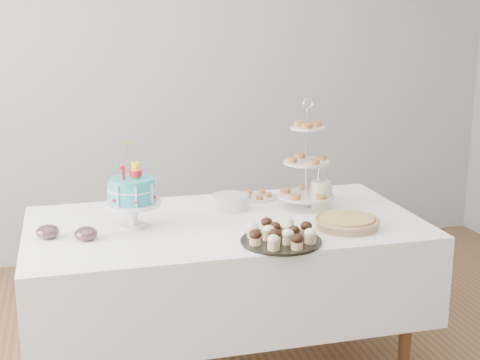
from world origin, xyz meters
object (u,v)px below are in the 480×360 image
object	(u,v)px
cupcake_tray	(281,234)
pastry_plate	(257,196)
table	(225,264)
birthday_cake	(133,205)
plate_stack	(230,202)
pie	(347,222)
tiered_stand	(307,163)
jam_bowl_a	(48,232)
utensil_pitcher	(321,194)
jam_bowl_b	(86,234)

from	to	relation	value
cupcake_tray	pastry_plate	size ratio (longest dim) A/B	1.68
pastry_plate	table	bearing A→B (deg)	-126.82
birthday_cake	plate_stack	xyz separation A→B (m)	(0.52, 0.18, -0.07)
pie	tiered_stand	xyz separation A→B (m)	(-0.07, 0.37, 0.21)
pie	jam_bowl_a	distance (m)	1.39
plate_stack	utensil_pitcher	bearing A→B (deg)	-14.05
cupcake_tray	jam_bowl_b	world-z (taller)	cupcake_tray
jam_bowl_a	cupcake_tray	bearing A→B (deg)	-17.92
birthday_cake	pastry_plate	size ratio (longest dim) A/B	1.90
pastry_plate	cupcake_tray	bearing A→B (deg)	-97.87
cupcake_tray	jam_bowl_b	xyz separation A→B (m)	(-0.84, 0.26, -0.01)
pie	plate_stack	distance (m)	0.64
pastry_plate	jam_bowl_a	size ratio (longest dim) A/B	2.05
plate_stack	pastry_plate	world-z (taller)	plate_stack
pie	tiered_stand	distance (m)	0.43
table	jam_bowl_b	bearing A→B (deg)	-170.66
utensil_pitcher	tiered_stand	bearing A→B (deg)	155.27
jam_bowl_a	plate_stack	bearing A→B (deg)	14.57
cupcake_tray	utensil_pitcher	world-z (taller)	utensil_pitcher
cupcake_tray	plate_stack	distance (m)	0.57
plate_stack	jam_bowl_a	distance (m)	0.95
table	pastry_plate	size ratio (longest dim) A/B	8.81
tiered_stand	cupcake_tray	bearing A→B (deg)	-121.16
table	jam_bowl_a	xyz separation A→B (m)	(-0.84, -0.04, 0.26)
pie	table	bearing A→B (deg)	155.71
cupcake_tray	utensil_pitcher	bearing A→B (deg)	50.82
cupcake_tray	pastry_plate	world-z (taller)	cupcake_tray
cupcake_tray	utensil_pitcher	xyz separation A→B (m)	(0.37, 0.45, 0.04)
pastry_plate	jam_bowl_b	world-z (taller)	jam_bowl_b
jam_bowl_b	cupcake_tray	bearing A→B (deg)	-16.99
plate_stack	pastry_plate	bearing A→B (deg)	40.23
cupcake_tray	jam_bowl_a	xyz separation A→B (m)	(-1.01, 0.33, -0.01)
plate_stack	jam_bowl_a	xyz separation A→B (m)	(-0.92, -0.24, -0.01)
cupcake_tray	pastry_plate	bearing A→B (deg)	82.13
pie	utensil_pitcher	distance (m)	0.33
pastry_plate	jam_bowl_b	size ratio (longest dim) A/B	2.07
table	cupcake_tray	bearing A→B (deg)	-65.20
birthday_cake	pastry_plate	bearing A→B (deg)	23.09
cupcake_tray	jam_bowl_a	bearing A→B (deg)	162.08
table	pastry_plate	world-z (taller)	pastry_plate
jam_bowl_a	pie	bearing A→B (deg)	-8.35
utensil_pitcher	jam_bowl_a	bearing A→B (deg)	-165.38
pie	utensil_pitcher	size ratio (longest dim) A/B	1.36
utensil_pitcher	pie	bearing A→B (deg)	-79.90
birthday_cake	jam_bowl_b	world-z (taller)	birthday_cake
tiered_stand	pastry_plate	bearing A→B (deg)	130.34
cupcake_tray	utensil_pitcher	distance (m)	0.58
plate_stack	jam_bowl_b	distance (m)	0.81
pie	jam_bowl_b	bearing A→B (deg)	173.73
birthday_cake	cupcake_tray	world-z (taller)	birthday_cake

